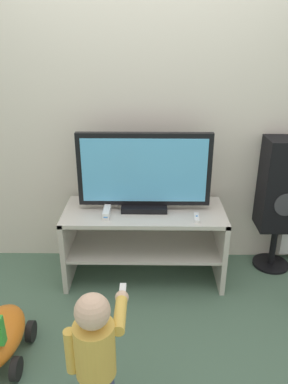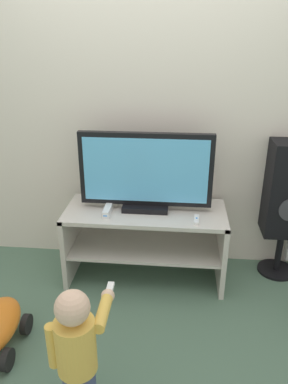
{
  "view_description": "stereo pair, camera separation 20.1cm",
  "coord_description": "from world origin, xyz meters",
  "px_view_note": "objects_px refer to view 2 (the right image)",
  "views": [
    {
      "loc": [
        0.03,
        -2.25,
        1.8
      ],
      "look_at": [
        0.0,
        0.15,
        0.77
      ],
      "focal_mm": 35.0,
      "sensor_mm": 36.0,
      "label": 1
    },
    {
      "loc": [
        0.23,
        -2.24,
        1.8
      ],
      "look_at": [
        0.0,
        0.15,
        0.77
      ],
      "focal_mm": 35.0,
      "sensor_mm": 36.0,
      "label": 2
    }
  ],
  "objects_px": {
    "game_console": "(107,211)",
    "remote_primary": "(196,220)",
    "television": "(146,173)",
    "child": "(77,345)"
  },
  "relations": [
    {
      "from": "game_console",
      "to": "remote_primary",
      "type": "distance_m",
      "value": 0.64
    },
    {
      "from": "television",
      "to": "child",
      "type": "distance_m",
      "value": 1.31
    },
    {
      "from": "game_console",
      "to": "television",
      "type": "bearing_deg",
      "value": 22.53
    },
    {
      "from": "television",
      "to": "remote_primary",
      "type": "bearing_deg",
      "value": -23.64
    },
    {
      "from": "game_console",
      "to": "remote_primary",
      "type": "relative_size",
      "value": 1.29
    },
    {
      "from": "game_console",
      "to": "remote_primary",
      "type": "bearing_deg",
      "value": -4.62
    },
    {
      "from": "child",
      "to": "television",
      "type": "bearing_deg",
      "value": 80.32
    },
    {
      "from": "game_console",
      "to": "remote_primary",
      "type": "height_order",
      "value": "game_console"
    },
    {
      "from": "television",
      "to": "child",
      "type": "relative_size",
      "value": 1.28
    },
    {
      "from": "child",
      "to": "game_console",
      "type": "bearing_deg",
      "value": 93.09
    }
  ]
}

